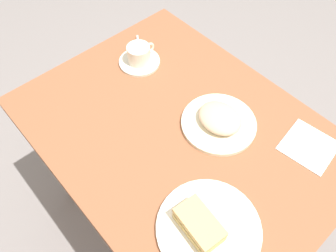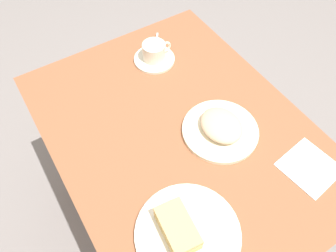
{
  "view_description": "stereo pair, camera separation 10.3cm",
  "coord_description": "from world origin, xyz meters",
  "px_view_note": "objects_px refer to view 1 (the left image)",
  "views": [
    {
      "loc": [
        0.43,
        -0.44,
        1.63
      ],
      "look_at": [
        -0.02,
        -0.04,
        0.79
      ],
      "focal_mm": 35.27,
      "sensor_mm": 36.0,
      "label": 1
    },
    {
      "loc": [
        0.49,
        -0.35,
        1.63
      ],
      "look_at": [
        -0.02,
        -0.04,
        0.79
      ],
      "focal_mm": 35.27,
      "sensor_mm": 36.0,
      "label": 2
    }
  ],
  "objects_px": {
    "spoon": "(138,46)",
    "napkin": "(309,146)",
    "dining_table": "(179,147)",
    "coffee_cup": "(139,53)",
    "sandwich_plate": "(209,228)",
    "sandwich_front": "(199,225)",
    "side_plate": "(219,123)",
    "coffee_saucer": "(140,62)"
  },
  "relations": [
    {
      "from": "side_plate",
      "to": "napkin",
      "type": "height_order",
      "value": "side_plate"
    },
    {
      "from": "spoon",
      "to": "napkin",
      "type": "xyz_separation_m",
      "value": [
        0.7,
        0.11,
        -0.01
      ]
    },
    {
      "from": "coffee_cup",
      "to": "side_plate",
      "type": "relative_size",
      "value": 0.47
    },
    {
      "from": "coffee_saucer",
      "to": "side_plate",
      "type": "bearing_deg",
      "value": 1.44
    },
    {
      "from": "coffee_cup",
      "to": "sandwich_front",
      "type": "bearing_deg",
      "value": -25.53
    },
    {
      "from": "sandwich_front",
      "to": "napkin",
      "type": "height_order",
      "value": "sandwich_front"
    },
    {
      "from": "coffee_cup",
      "to": "napkin",
      "type": "height_order",
      "value": "coffee_cup"
    },
    {
      "from": "dining_table",
      "to": "spoon",
      "type": "distance_m",
      "value": 0.43
    },
    {
      "from": "dining_table",
      "to": "side_plate",
      "type": "distance_m",
      "value": 0.17
    },
    {
      "from": "coffee_cup",
      "to": "spoon",
      "type": "bearing_deg",
      "value": 145.27
    },
    {
      "from": "coffee_saucer",
      "to": "napkin",
      "type": "distance_m",
      "value": 0.66
    },
    {
      "from": "coffee_saucer",
      "to": "spoon",
      "type": "xyz_separation_m",
      "value": [
        -0.06,
        0.05,
        0.01
      ]
    },
    {
      "from": "sandwich_front",
      "to": "coffee_saucer",
      "type": "height_order",
      "value": "sandwich_front"
    },
    {
      "from": "dining_table",
      "to": "coffee_cup",
      "type": "bearing_deg",
      "value": 163.29
    },
    {
      "from": "dining_table",
      "to": "coffee_cup",
      "type": "distance_m",
      "value": 0.37
    },
    {
      "from": "napkin",
      "to": "dining_table",
      "type": "bearing_deg",
      "value": -141.57
    },
    {
      "from": "dining_table",
      "to": "spoon",
      "type": "xyz_separation_m",
      "value": [
        -0.39,
        0.14,
        0.12
      ]
    },
    {
      "from": "dining_table",
      "to": "sandwich_front",
      "type": "bearing_deg",
      "value": -34.51
    },
    {
      "from": "sandwich_plate",
      "to": "coffee_saucer",
      "type": "xyz_separation_m",
      "value": [
        -0.61,
        0.26,
        -0.0
      ]
    },
    {
      "from": "sandwich_plate",
      "to": "napkin",
      "type": "height_order",
      "value": "sandwich_plate"
    },
    {
      "from": "sandwich_front",
      "to": "coffee_saucer",
      "type": "bearing_deg",
      "value": 154.6
    },
    {
      "from": "coffee_saucer",
      "to": "spoon",
      "type": "distance_m",
      "value": 0.08
    },
    {
      "from": "spoon",
      "to": "side_plate",
      "type": "relative_size",
      "value": 0.36
    },
    {
      "from": "side_plate",
      "to": "napkin",
      "type": "bearing_deg",
      "value": 30.97
    },
    {
      "from": "coffee_saucer",
      "to": "spoon",
      "type": "relative_size",
      "value": 1.77
    },
    {
      "from": "sandwich_front",
      "to": "spoon",
      "type": "height_order",
      "value": "sandwich_front"
    },
    {
      "from": "dining_table",
      "to": "sandwich_front",
      "type": "height_order",
      "value": "sandwich_front"
    },
    {
      "from": "dining_table",
      "to": "spoon",
      "type": "relative_size",
      "value": 11.86
    },
    {
      "from": "spoon",
      "to": "napkin",
      "type": "height_order",
      "value": "spoon"
    },
    {
      "from": "coffee_saucer",
      "to": "napkin",
      "type": "relative_size",
      "value": 1.03
    },
    {
      "from": "coffee_saucer",
      "to": "napkin",
      "type": "xyz_separation_m",
      "value": [
        0.64,
        0.16,
        -0.0
      ]
    },
    {
      "from": "napkin",
      "to": "spoon",
      "type": "bearing_deg",
      "value": -170.99
    },
    {
      "from": "dining_table",
      "to": "spoon",
      "type": "height_order",
      "value": "spoon"
    },
    {
      "from": "spoon",
      "to": "napkin",
      "type": "distance_m",
      "value": 0.71
    },
    {
      "from": "coffee_cup",
      "to": "napkin",
      "type": "xyz_separation_m",
      "value": [
        0.64,
        0.16,
        -0.04
      ]
    },
    {
      "from": "coffee_cup",
      "to": "dining_table",
      "type": "bearing_deg",
      "value": -16.71
    },
    {
      "from": "sandwich_plate",
      "to": "coffee_cup",
      "type": "xyz_separation_m",
      "value": [
        -0.61,
        0.26,
        0.04
      ]
    },
    {
      "from": "side_plate",
      "to": "coffee_saucer",
      "type": "bearing_deg",
      "value": -178.56
    },
    {
      "from": "dining_table",
      "to": "sandwich_plate",
      "type": "xyz_separation_m",
      "value": [
        0.29,
        -0.17,
        0.12
      ]
    },
    {
      "from": "dining_table",
      "to": "side_plate",
      "type": "bearing_deg",
      "value": 55.33
    },
    {
      "from": "sandwich_front",
      "to": "coffee_cup",
      "type": "bearing_deg",
      "value": 154.47
    },
    {
      "from": "side_plate",
      "to": "dining_table",
      "type": "bearing_deg",
      "value": -124.67
    }
  ]
}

